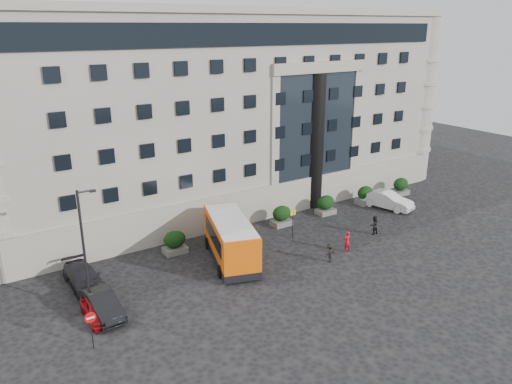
# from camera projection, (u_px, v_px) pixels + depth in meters

# --- Properties ---
(ground) EXTENTS (120.00, 120.00, 0.00)m
(ground) POSITION_uv_depth(u_px,v_px,m) (273.00, 279.00, 35.39)
(ground) COLOR black
(ground) RESTS_ON ground
(civic_building) EXTENTS (44.00, 24.00, 18.00)m
(civic_building) POSITION_uv_depth(u_px,v_px,m) (201.00, 105.00, 53.08)
(civic_building) COLOR gray
(civic_building) RESTS_ON ground
(entrance_column) EXTENTS (1.80, 1.80, 13.00)m
(entrance_column) POSITION_uv_depth(u_px,v_px,m) (314.00, 142.00, 47.74)
(entrance_column) COLOR black
(entrance_column) RESTS_ON ground
(hedge_a) EXTENTS (1.80, 1.26, 1.84)m
(hedge_a) POSITION_uv_depth(u_px,v_px,m) (175.00, 242.00, 39.18)
(hedge_a) COLOR #555552
(hedge_a) RESTS_ON ground
(hedge_b) EXTENTS (1.80, 1.26, 1.84)m
(hedge_b) POSITION_uv_depth(u_px,v_px,m) (232.00, 228.00, 41.89)
(hedge_b) COLOR #555552
(hedge_b) RESTS_ON ground
(hedge_c) EXTENTS (1.80, 1.26, 1.84)m
(hedge_c) POSITION_uv_depth(u_px,v_px,m) (282.00, 216.00, 44.61)
(hedge_c) COLOR #555552
(hedge_c) RESTS_ON ground
(hedge_d) EXTENTS (1.80, 1.26, 1.84)m
(hedge_d) POSITION_uv_depth(u_px,v_px,m) (326.00, 205.00, 47.32)
(hedge_d) COLOR #555552
(hedge_d) RESTS_ON ground
(hedge_e) EXTENTS (1.80, 1.26, 1.84)m
(hedge_e) POSITION_uv_depth(u_px,v_px,m) (365.00, 195.00, 50.04)
(hedge_e) COLOR #555552
(hedge_e) RESTS_ON ground
(hedge_f) EXTENTS (1.80, 1.26, 1.84)m
(hedge_f) POSITION_uv_depth(u_px,v_px,m) (401.00, 186.00, 52.75)
(hedge_f) COLOR #555552
(hedge_f) RESTS_ON ground
(street_lamp) EXTENTS (1.16, 0.18, 8.00)m
(street_lamp) POSITION_uv_depth(u_px,v_px,m) (85.00, 247.00, 30.15)
(street_lamp) COLOR #262628
(street_lamp) RESTS_ON ground
(bus_stop_sign) EXTENTS (0.50, 0.08, 2.52)m
(bus_stop_sign) POSITION_uv_depth(u_px,v_px,m) (293.00, 219.00, 41.67)
(bus_stop_sign) COLOR #262628
(bus_stop_sign) RESTS_ON ground
(no_entry_sign) EXTENTS (0.64, 0.16, 2.32)m
(no_entry_sign) POSITION_uv_depth(u_px,v_px,m) (91.00, 323.00, 27.26)
(no_entry_sign) COLOR #262628
(no_entry_sign) RESTS_ON ground
(minibus) EXTENTS (5.01, 8.33, 3.29)m
(minibus) POSITION_uv_depth(u_px,v_px,m) (231.00, 238.00, 37.73)
(minibus) COLOR #EE5C0B
(minibus) RESTS_ON ground
(parked_car_a) EXTENTS (1.61, 3.76, 1.26)m
(parked_car_a) POSITION_uv_depth(u_px,v_px,m) (97.00, 309.00, 30.47)
(parked_car_a) COLOR maroon
(parked_car_a) RESTS_ON ground
(parked_car_b) EXTENTS (1.77, 4.51, 1.46)m
(parked_car_b) POSITION_uv_depth(u_px,v_px,m) (102.00, 304.00, 30.84)
(parked_car_b) COLOR black
(parked_car_b) RESTS_ON ground
(parked_car_c) EXTENTS (2.06, 4.88, 1.41)m
(parked_car_c) POSITION_uv_depth(u_px,v_px,m) (84.00, 277.00, 34.16)
(parked_car_c) COLOR black
(parked_car_c) RESTS_ON ground
(white_taxi) EXTENTS (3.05, 5.31, 1.66)m
(white_taxi) POSITION_uv_depth(u_px,v_px,m) (388.00, 200.00, 48.89)
(white_taxi) COLOR silver
(white_taxi) RESTS_ON ground
(pedestrian_a) EXTENTS (0.67, 0.47, 1.73)m
(pedestrian_a) POSITION_uv_depth(u_px,v_px,m) (347.00, 242.00, 39.44)
(pedestrian_a) COLOR #A6101B
(pedestrian_a) RESTS_ON ground
(pedestrian_b) EXTENTS (0.84, 0.67, 1.65)m
(pedestrian_b) POSITION_uv_depth(u_px,v_px,m) (374.00, 225.00, 42.77)
(pedestrian_b) COLOR black
(pedestrian_b) RESTS_ON ground
(pedestrian_c) EXTENTS (1.07, 0.73, 1.52)m
(pedestrian_c) POSITION_uv_depth(u_px,v_px,m) (330.00, 253.00, 37.73)
(pedestrian_c) COLOR black
(pedestrian_c) RESTS_ON ground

